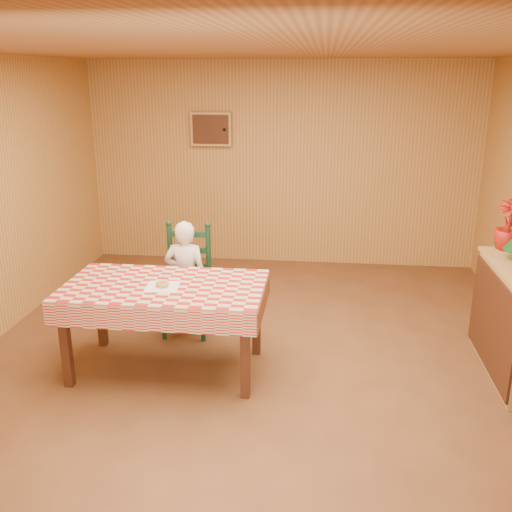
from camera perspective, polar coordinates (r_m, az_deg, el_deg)
The scene contains 8 objects.
ground at distance 5.00m, azimuth -0.27°, elevation -11.12°, with size 6.00×6.00×0.00m, color brown.
cabin_walls at distance 4.95m, azimuth 0.43°, elevation 10.88°, with size 5.10×6.05×2.65m.
dining_table at distance 4.77m, azimuth -9.13°, elevation -3.76°, with size 1.66×0.96×0.77m.
ladder_chair at distance 5.54m, azimuth -6.86°, elevation -2.59°, with size 0.44×0.40×1.08m.
seated_child at distance 5.47m, azimuth -7.02°, elevation -2.22°, with size 0.41×0.27×1.12m, color white.
napkin at distance 4.69m, azimuth -9.34°, elevation -3.03°, with size 0.26×0.26×0.00m, color white.
donut at distance 4.68m, azimuth -9.35°, elevation -2.80°, with size 0.11×0.11×0.04m, color #CB8849.
flower_arrangement at distance 5.48m, azimuth 24.00°, elevation 2.84°, with size 0.25×0.25×0.44m, color #A6160F.
Camera 1 is at (0.54, -4.35, 2.41)m, focal length 40.00 mm.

